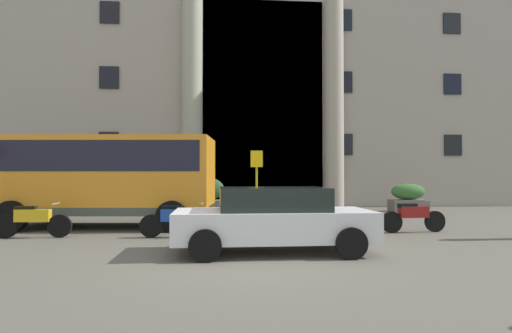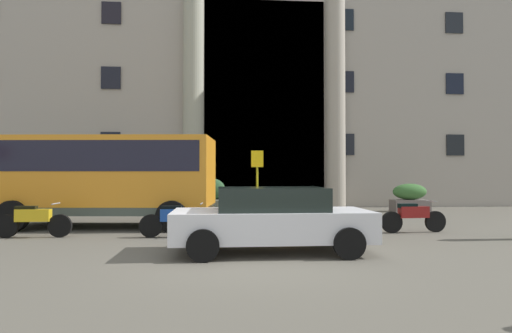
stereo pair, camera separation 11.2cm
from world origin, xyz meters
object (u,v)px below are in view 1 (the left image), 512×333
at_px(hedge_planter_far_east, 81,196).
at_px(scooter_by_planter, 31,220).
at_px(white_taxi_kerbside, 273,219).
at_px(hedge_planter_far_west, 408,198).
at_px(motorcycle_far_end, 412,216).
at_px(orange_minibus, 108,174).
at_px(bus_stop_sign, 257,177).
at_px(motorcycle_near_kerb, 177,220).
at_px(hedge_planter_east, 207,196).

bearing_deg(hedge_planter_far_east, scooter_by_planter, -82.68).
bearing_deg(white_taxi_kerbside, hedge_planter_far_east, 125.35).
distance_m(hedge_planter_far_west, motorcycle_far_end, 7.57).
relative_size(orange_minibus, bus_stop_sign, 2.67).
height_order(hedge_planter_far_west, motorcycle_near_kerb, hedge_planter_far_west).
xyz_separation_m(hedge_planter_east, hedge_planter_far_east, (-5.21, -0.01, 0.04)).
relative_size(orange_minibus, scooter_by_planter, 3.45).
distance_m(hedge_planter_east, motorcycle_far_end, 8.99).
distance_m(motorcycle_far_end, scooter_by_planter, 10.29).
xyz_separation_m(hedge_planter_far_west, motorcycle_near_kerb, (-9.57, -7.35, -0.14)).
distance_m(bus_stop_sign, hedge_planter_far_west, 7.81).
bearing_deg(hedge_planter_far_west, hedge_planter_east, -178.71).
distance_m(bus_stop_sign, white_taxi_kerbside, 6.69).
xyz_separation_m(bus_stop_sign, motorcycle_far_end, (4.08, -3.85, -1.11)).
xyz_separation_m(bus_stop_sign, hedge_planter_far_west, (7.12, 3.08, -0.96)).
bearing_deg(hedge_planter_far_west, white_taxi_kerbside, -127.14).
relative_size(white_taxi_kerbside, scooter_by_planter, 2.12).
bearing_deg(bus_stop_sign, orange_minibus, -159.73).
height_order(hedge_planter_east, hedge_planter_far_east, hedge_planter_far_east).
distance_m(orange_minibus, hedge_planter_far_east, 5.25).
xyz_separation_m(orange_minibus, motorcycle_near_kerb, (2.40, -2.48, -1.21)).
bearing_deg(motorcycle_far_end, orange_minibus, 162.99).
height_order(bus_stop_sign, white_taxi_kerbside, bus_stop_sign).
bearing_deg(hedge_planter_east, motorcycle_near_kerb, -94.60).
xyz_separation_m(motorcycle_far_end, motorcycle_near_kerb, (-6.53, -0.42, 0.00)).
relative_size(motorcycle_far_end, motorcycle_near_kerb, 0.95).
bearing_deg(motorcycle_near_kerb, scooter_by_planter, 179.63).
height_order(motorcycle_far_end, motorcycle_near_kerb, same).
distance_m(hedge_planter_east, white_taxi_kerbside, 9.65).
xyz_separation_m(orange_minibus, hedge_planter_east, (2.97, 4.67, -0.93)).
height_order(orange_minibus, hedge_planter_far_east, orange_minibus).
bearing_deg(white_taxi_kerbside, orange_minibus, 133.15).
height_order(bus_stop_sign, hedge_planter_east, bus_stop_sign).
bearing_deg(white_taxi_kerbside, motorcycle_far_end, 32.34).
xyz_separation_m(hedge_planter_far_east, motorcycle_near_kerb, (4.64, -7.14, -0.32)).
bearing_deg(hedge_planter_far_east, white_taxi_kerbside, -54.22).
bearing_deg(hedge_planter_far_east, hedge_planter_far_west, 0.86).
height_order(orange_minibus, motorcycle_far_end, orange_minibus).
xyz_separation_m(hedge_planter_east, motorcycle_far_end, (5.96, -6.73, -0.28)).
bearing_deg(scooter_by_planter, orange_minibus, 59.06).
distance_m(orange_minibus, motorcycle_near_kerb, 3.65).
bearing_deg(orange_minibus, hedge_planter_far_west, 27.39).
distance_m(orange_minibus, white_taxi_kerbside, 6.75).
bearing_deg(hedge_planter_far_east, orange_minibus, -64.32).
bearing_deg(scooter_by_planter, motorcycle_near_kerb, -3.42).
relative_size(orange_minibus, motorcycle_near_kerb, 3.31).
bearing_deg(motorcycle_near_kerb, bus_stop_sign, 63.40).
height_order(bus_stop_sign, hedge_planter_far_west, bus_stop_sign).
xyz_separation_m(motorcycle_near_kerb, scooter_by_planter, (-3.75, 0.24, -0.00)).
xyz_separation_m(hedge_planter_far_west, motorcycle_far_end, (-3.04, -6.93, -0.15)).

